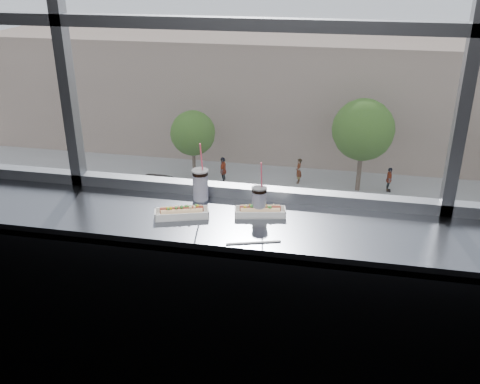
% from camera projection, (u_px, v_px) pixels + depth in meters
% --- Properties ---
extents(wall_back_lower, '(6.00, 0.00, 6.00)m').
position_uv_depth(wall_back_lower, '(250.00, 282.00, 3.12)').
color(wall_back_lower, black).
rests_on(wall_back_lower, ground).
extents(counter, '(6.00, 0.55, 0.06)m').
position_uv_depth(counter, '(241.00, 225.00, 2.66)').
color(counter, slate).
rests_on(counter, ground).
extents(counter_fascia, '(6.00, 0.04, 1.04)m').
position_uv_depth(counter_fascia, '(231.00, 341.00, 2.65)').
color(counter_fascia, slate).
rests_on(counter_fascia, ground).
extents(hotdog_tray_left, '(0.28, 0.17, 0.07)m').
position_uv_depth(hotdog_tray_left, '(182.00, 212.00, 2.66)').
color(hotdog_tray_left, white).
rests_on(hotdog_tray_left, counter).
extents(hotdog_tray_right, '(0.27, 0.13, 0.06)m').
position_uv_depth(hotdog_tray_right, '(260.00, 211.00, 2.68)').
color(hotdog_tray_right, white).
rests_on(hotdog_tray_right, counter).
extents(soda_cup_left, '(0.09, 0.09, 0.33)m').
position_uv_depth(soda_cup_left, '(200.00, 183.00, 2.82)').
color(soda_cup_left, white).
rests_on(soda_cup_left, counter).
extents(soda_cup_right, '(0.08, 0.08, 0.29)m').
position_uv_depth(soda_cup_right, '(259.00, 200.00, 2.66)').
color(soda_cup_right, white).
rests_on(soda_cup_right, counter).
extents(loose_straw, '(0.24, 0.08, 0.01)m').
position_uv_depth(loose_straw, '(254.00, 242.00, 2.43)').
color(loose_straw, white).
rests_on(loose_straw, counter).
extents(wrapper, '(0.10, 0.07, 0.02)m').
position_uv_depth(wrapper, '(169.00, 211.00, 2.71)').
color(wrapper, silver).
rests_on(wrapper, counter).
extents(plaza_ground, '(120.00, 120.00, 0.00)m').
position_uv_depth(plaza_ground, '(339.00, 118.00, 46.74)').
color(plaza_ground, '#949494').
rests_on(plaza_ground, ground).
extents(street_asphalt, '(80.00, 10.00, 0.06)m').
position_uv_depth(street_asphalt, '(323.00, 254.00, 25.73)').
color(street_asphalt, black).
rests_on(street_asphalt, plaza_ground).
extents(far_sidewalk, '(80.00, 6.00, 0.04)m').
position_uv_depth(far_sidewalk, '(331.00, 188.00, 32.88)').
color(far_sidewalk, '#949494').
rests_on(far_sidewalk, plaza_ground).
extents(far_building, '(50.00, 14.00, 8.00)m').
position_uv_depth(far_building, '(341.00, 87.00, 40.18)').
color(far_building, gray).
rests_on(far_building, plaza_ground).
extents(car_near_c, '(3.66, 7.08, 2.26)m').
position_uv_depth(car_near_c, '(317.00, 278.00, 21.69)').
color(car_near_c, '#A40036').
rests_on(car_near_c, street_asphalt).
extents(car_far_a, '(3.06, 6.64, 2.17)m').
position_uv_depth(car_far_a, '(163.00, 185.00, 30.54)').
color(car_far_a, '#3C3838').
rests_on(car_far_a, street_asphalt).
extents(car_near_b, '(3.69, 7.03, 2.24)m').
position_uv_depth(car_near_b, '(146.00, 260.00, 23.02)').
color(car_near_b, '#272727').
rests_on(car_near_b, street_asphalt).
extents(pedestrian_b, '(0.64, 0.85, 1.92)m').
position_uv_depth(pedestrian_b, '(299.00, 168.00, 33.23)').
color(pedestrian_b, '#66605B').
rests_on(pedestrian_b, far_sidewalk).
extents(pedestrian_a, '(0.71, 0.95, 2.14)m').
position_uv_depth(pedestrian_a, '(223.00, 168.00, 32.97)').
color(pedestrian_a, '#66605B').
rests_on(pedestrian_a, far_sidewalk).
extents(pedestrian_c, '(0.61, 0.82, 1.84)m').
position_uv_depth(pedestrian_c, '(389.00, 177.00, 32.02)').
color(pedestrian_c, '#66605B').
rests_on(pedestrian_c, far_sidewalk).
extents(tree_left, '(2.83, 2.83, 4.42)m').
position_uv_depth(tree_left, '(193.00, 133.00, 33.22)').
color(tree_left, '#47382B').
rests_on(tree_left, far_sidewalk).
extents(tree_center, '(3.64, 3.64, 5.69)m').
position_uv_depth(tree_center, '(363.00, 130.00, 31.02)').
color(tree_center, '#47382B').
rests_on(tree_center, far_sidewalk).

